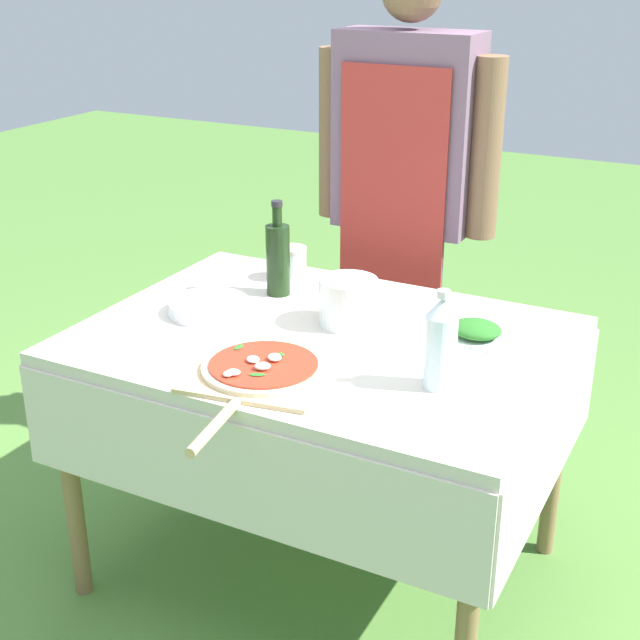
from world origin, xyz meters
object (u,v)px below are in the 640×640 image
(plate_stack, at_px, (209,307))
(sauce_jar, at_px, (292,265))
(person_cook, at_px, (405,182))
(mixing_tub, at_px, (348,302))
(water_bottle, at_px, (441,342))
(pizza_on_peel, at_px, (261,371))
(herb_container, at_px, (476,330))
(oil_bottle, at_px, (278,258))
(prep_table, at_px, (322,366))

(plate_stack, bearing_deg, sauce_jar, 78.43)
(person_cook, xyz_separation_m, mixing_tub, (0.12, -0.67, -0.17))
(water_bottle, bearing_deg, mixing_tub, 145.43)
(person_cook, relative_size, plate_stack, 7.33)
(pizza_on_peel, xyz_separation_m, plate_stack, (-0.34, 0.28, 0.00))
(herb_container, relative_size, sauce_jar, 1.72)
(person_cook, height_order, plate_stack, person_cook)
(mixing_tub, bearing_deg, plate_stack, -164.31)
(person_cook, bearing_deg, sauce_jar, 66.83)
(person_cook, xyz_separation_m, herb_container, (0.46, -0.60, -0.21))
(pizza_on_peel, height_order, plate_stack, pizza_on_peel)
(water_bottle, bearing_deg, plate_stack, 169.57)
(person_cook, xyz_separation_m, pizza_on_peel, (0.08, -1.06, -0.22))
(person_cook, xyz_separation_m, plate_stack, (-0.26, -0.78, -0.22))
(oil_bottle, bearing_deg, sauce_jar, 101.86)
(pizza_on_peel, distance_m, plate_stack, 0.44)
(mixing_tub, bearing_deg, sauce_jar, 141.87)
(pizza_on_peel, height_order, sauce_jar, sauce_jar)
(water_bottle, bearing_deg, herb_container, 92.23)
(prep_table, bearing_deg, herb_container, 24.01)
(person_cook, bearing_deg, water_bottle, 118.20)
(herb_container, xyz_separation_m, mixing_tub, (-0.34, -0.07, 0.04))
(prep_table, xyz_separation_m, oil_bottle, (-0.25, 0.21, 0.21))
(person_cook, height_order, pizza_on_peel, person_cook)
(person_cook, xyz_separation_m, oil_bottle, (-0.16, -0.56, -0.12))
(person_cook, bearing_deg, pizza_on_peel, 95.01)
(plate_stack, height_order, sauce_jar, sauce_jar)
(oil_bottle, xyz_separation_m, sauce_jar, (-0.03, 0.13, -0.07))
(person_cook, relative_size, sauce_jar, 16.73)
(oil_bottle, bearing_deg, water_bottle, -29.09)
(prep_table, distance_m, plate_stack, 0.37)
(person_cook, height_order, sauce_jar, person_cook)
(pizza_on_peel, bearing_deg, oil_bottle, 107.03)
(pizza_on_peel, height_order, water_bottle, water_bottle)
(herb_container, bearing_deg, pizza_on_peel, -130.14)
(prep_table, bearing_deg, oil_bottle, 140.64)
(prep_table, distance_m, pizza_on_peel, 0.31)
(herb_container, distance_m, mixing_tub, 0.35)
(person_cook, relative_size, pizza_on_peel, 2.92)
(oil_bottle, xyz_separation_m, mixing_tub, (0.28, -0.11, -0.05))
(plate_stack, bearing_deg, prep_table, 1.76)
(person_cook, height_order, herb_container, person_cook)
(sauce_jar, bearing_deg, person_cook, 65.92)
(sauce_jar, bearing_deg, plate_stack, -101.57)
(oil_bottle, xyz_separation_m, water_bottle, (0.64, -0.35, 0.00))
(oil_bottle, bearing_deg, prep_table, -39.36)
(person_cook, distance_m, herb_container, 0.79)
(pizza_on_peel, bearing_deg, sauce_jar, 104.30)
(person_cook, relative_size, mixing_tub, 10.58)
(herb_container, height_order, sauce_jar, sauce_jar)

